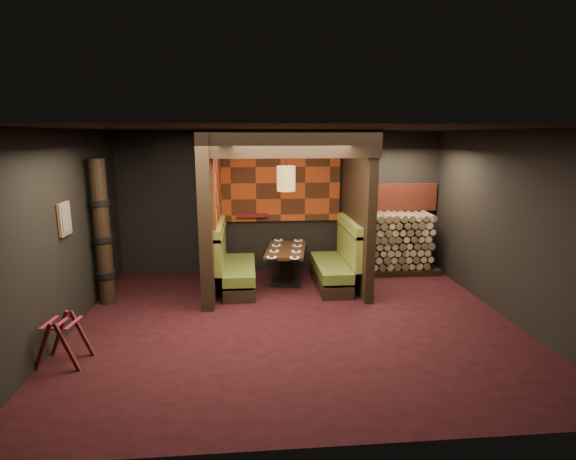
# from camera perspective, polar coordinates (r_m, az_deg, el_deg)

# --- Properties ---
(floor) EXTENTS (6.50, 5.50, 0.02)m
(floor) POSITION_cam_1_polar(r_m,az_deg,el_deg) (6.88, 0.98, -11.77)
(floor) COLOR black
(floor) RESTS_ON ground
(ceiling) EXTENTS (6.50, 5.50, 0.02)m
(ceiling) POSITION_cam_1_polar(r_m,az_deg,el_deg) (6.30, 1.07, 12.88)
(ceiling) COLOR black
(ceiling) RESTS_ON ground
(wall_back) EXTENTS (6.50, 0.02, 2.85)m
(wall_back) POSITION_cam_1_polar(r_m,az_deg,el_deg) (9.14, -0.81, 3.58)
(wall_back) COLOR black
(wall_back) RESTS_ON ground
(wall_front) EXTENTS (6.50, 0.02, 2.85)m
(wall_front) POSITION_cam_1_polar(r_m,az_deg,el_deg) (3.81, 5.48, -8.61)
(wall_front) COLOR black
(wall_front) RESTS_ON ground
(wall_left) EXTENTS (0.02, 5.50, 2.85)m
(wall_left) POSITION_cam_1_polar(r_m,az_deg,el_deg) (6.91, -26.98, -0.49)
(wall_left) COLOR black
(wall_left) RESTS_ON ground
(wall_right) EXTENTS (0.02, 5.50, 2.85)m
(wall_right) POSITION_cam_1_polar(r_m,az_deg,el_deg) (7.51, 26.59, 0.46)
(wall_right) COLOR black
(wall_right) RESTS_ON ground
(partition_left) EXTENTS (0.20, 2.20, 2.85)m
(partition_left) POSITION_cam_1_polar(r_m,az_deg,el_deg) (8.05, -9.85, 2.25)
(partition_left) COLOR black
(partition_left) RESTS_ON floor
(partition_right) EXTENTS (0.15, 2.10, 2.85)m
(partition_right) POSITION_cam_1_polar(r_m,az_deg,el_deg) (8.31, 8.73, 2.59)
(partition_right) COLOR black
(partition_right) RESTS_ON floor
(header_beam) EXTENTS (2.85, 0.18, 0.44)m
(header_beam) POSITION_cam_1_polar(r_m,az_deg,el_deg) (6.99, 0.24, 10.91)
(header_beam) COLOR black
(header_beam) RESTS_ON partition_left
(tapa_back_panel) EXTENTS (2.40, 0.06, 1.55)m
(tapa_back_panel) POSITION_cam_1_polar(r_m,az_deg,el_deg) (9.04, -0.95, 6.01)
(tapa_back_panel) COLOR #983613
(tapa_back_panel) RESTS_ON wall_back
(tapa_side_panel) EXTENTS (0.04, 1.85, 1.45)m
(tapa_side_panel) POSITION_cam_1_polar(r_m,az_deg,el_deg) (8.16, -9.01, 5.42)
(tapa_side_panel) COLOR #983613
(tapa_side_panel) RESTS_ON partition_left
(lacquer_shelf) EXTENTS (0.60, 0.12, 0.07)m
(lacquer_shelf) POSITION_cam_1_polar(r_m,az_deg,el_deg) (9.05, -4.55, 1.88)
(lacquer_shelf) COLOR maroon
(lacquer_shelf) RESTS_ON wall_back
(booth_bench_left) EXTENTS (0.68, 1.60, 1.14)m
(booth_bench_left) POSITION_cam_1_polar(r_m,az_deg,el_deg) (8.26, -6.90, -4.71)
(booth_bench_left) COLOR black
(booth_bench_left) RESTS_ON floor
(booth_bench_right) EXTENTS (0.68, 1.60, 1.14)m
(booth_bench_right) POSITION_cam_1_polar(r_m,az_deg,el_deg) (8.41, 6.14, -4.39)
(booth_bench_right) COLOR black
(booth_bench_right) RESTS_ON floor
(dining_table) EXTENTS (0.89, 1.37, 0.68)m
(dining_table) POSITION_cam_1_polar(r_m,az_deg,el_deg) (8.47, -0.26, -3.89)
(dining_table) COLOR black
(dining_table) RESTS_ON floor
(place_settings) EXTENTS (0.78, 1.54, 0.03)m
(place_settings) POSITION_cam_1_polar(r_m,az_deg,el_deg) (8.41, -0.26, -2.29)
(place_settings) COLOR white
(place_settings) RESTS_ON dining_table
(pendant_lamp) EXTENTS (0.34, 0.34, 1.08)m
(pendant_lamp) POSITION_cam_1_polar(r_m,az_deg,el_deg) (8.14, -0.24, 6.56)
(pendant_lamp) COLOR olive
(pendant_lamp) RESTS_ON ceiling
(framed_picture) EXTENTS (0.05, 0.36, 0.46)m
(framed_picture) POSITION_cam_1_polar(r_m,az_deg,el_deg) (6.95, -26.49, 1.26)
(framed_picture) COLOR olive
(framed_picture) RESTS_ON wall_left
(luggage_rack) EXTENTS (0.64, 0.48, 0.65)m
(luggage_rack) POSITION_cam_1_polar(r_m,az_deg,el_deg) (6.29, -26.67, -12.18)
(luggage_rack) COLOR #431512
(luggage_rack) RESTS_ON floor
(totem_column) EXTENTS (0.31, 0.31, 2.40)m
(totem_column) POSITION_cam_1_polar(r_m,az_deg,el_deg) (7.89, -22.50, -0.45)
(totem_column) COLOR black
(totem_column) RESTS_ON floor
(firewood_stack) EXTENTS (1.73, 0.70, 1.22)m
(firewood_stack) POSITION_cam_1_polar(r_m,az_deg,el_deg) (9.35, 13.50, -1.64)
(firewood_stack) COLOR black
(firewood_stack) RESTS_ON floor
(mosaic_header) EXTENTS (1.83, 0.10, 0.56)m
(mosaic_header) POSITION_cam_1_polar(r_m,az_deg,el_deg) (9.50, 13.14, 4.06)
(mosaic_header) COLOR maroon
(mosaic_header) RESTS_ON wall_back
(bay_front_post) EXTENTS (0.08, 0.08, 2.85)m
(bay_front_post) POSITION_cam_1_polar(r_m,az_deg,el_deg) (8.58, 8.90, 2.88)
(bay_front_post) COLOR black
(bay_front_post) RESTS_ON floor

